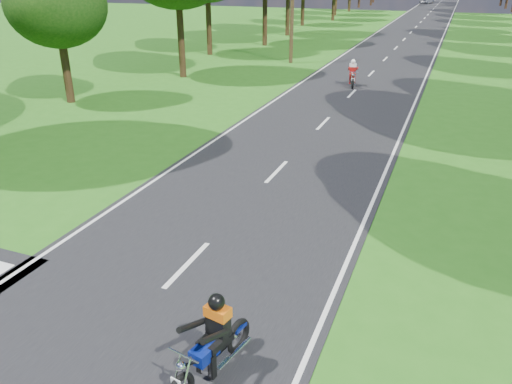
% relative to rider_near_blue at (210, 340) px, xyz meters
% --- Properties ---
extents(ground, '(160.00, 160.00, 0.00)m').
position_rel_rider_near_blue_xyz_m(ground, '(-2.00, 0.83, -0.76)').
color(ground, '#266316').
rests_on(ground, ground).
extents(main_road, '(7.00, 140.00, 0.02)m').
position_rel_rider_near_blue_xyz_m(main_road, '(-2.00, 50.83, -0.75)').
color(main_road, black).
rests_on(main_road, ground).
extents(road_markings, '(7.40, 140.00, 0.01)m').
position_rel_rider_near_blue_xyz_m(road_markings, '(-2.14, 48.95, -0.74)').
color(road_markings, silver).
rests_on(road_markings, main_road).
extents(telegraph_pole, '(1.20, 0.26, 8.00)m').
position_rel_rider_near_blue_xyz_m(telegraph_pole, '(-8.00, 28.83, 3.31)').
color(telegraph_pole, '#382616').
rests_on(telegraph_pole, ground).
extents(rider_near_blue, '(0.94, 1.87, 1.49)m').
position_rel_rider_near_blue_xyz_m(rider_near_blue, '(0.00, 0.00, 0.00)').
color(rider_near_blue, navy).
rests_on(rider_near_blue, main_road).
extents(rider_far_red, '(0.99, 1.83, 1.45)m').
position_rel_rider_near_blue_xyz_m(rider_far_red, '(-2.40, 22.66, -0.02)').
color(rider_far_red, '#AD1D0D').
rests_on(rider_far_red, main_road).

